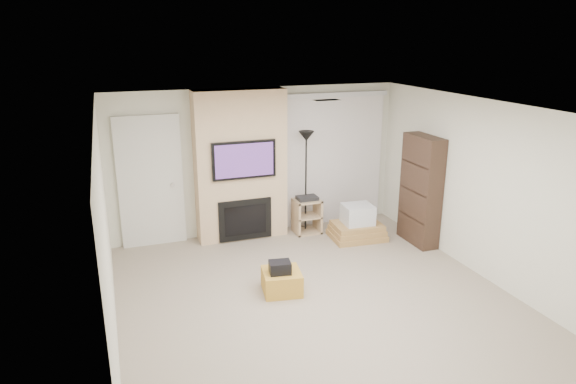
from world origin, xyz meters
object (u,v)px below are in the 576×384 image
object	(u,v)px
ottoman	(282,281)
bookshelf	(421,190)
floor_lamp	(306,153)
av_stand	(307,214)
box_stack	(357,226)

from	to	relation	value
ottoman	bookshelf	distance (m)	2.94
floor_lamp	bookshelf	world-z (taller)	bookshelf
floor_lamp	av_stand	world-z (taller)	floor_lamp
floor_lamp	box_stack	distance (m)	1.50
floor_lamp	av_stand	bearing A→B (deg)	-96.09
bookshelf	floor_lamp	bearing A→B (deg)	144.64
av_stand	ottoman	bearing A→B (deg)	-120.49
floor_lamp	bookshelf	distance (m)	1.99
floor_lamp	av_stand	distance (m)	1.06
ottoman	av_stand	distance (m)	2.22
floor_lamp	box_stack	xyz separation A→B (m)	(0.69, -0.63, -1.17)
ottoman	bookshelf	world-z (taller)	bookshelf
floor_lamp	ottoman	bearing A→B (deg)	-119.54
ottoman	box_stack	size ratio (longest dim) A/B	0.54
floor_lamp	av_stand	size ratio (longest dim) A/B	2.69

